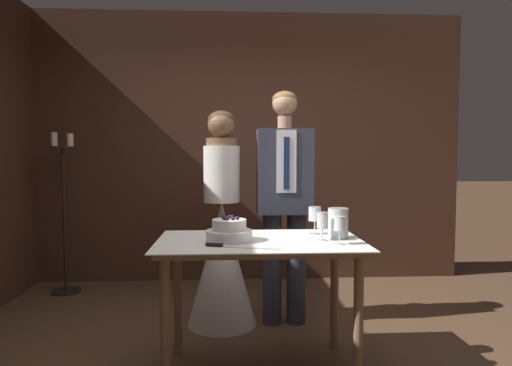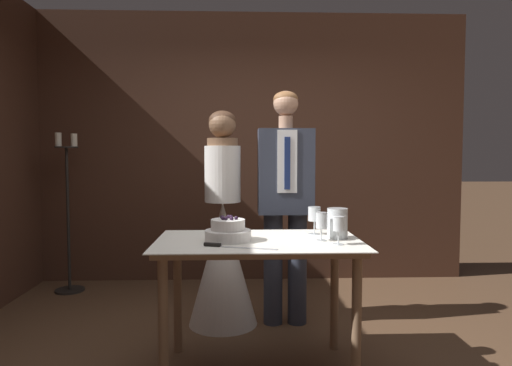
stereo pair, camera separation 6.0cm
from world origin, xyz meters
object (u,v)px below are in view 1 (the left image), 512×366
object	(u,v)px
candle_stand	(64,219)
cake_table	(260,257)
wine_glass_middle	(340,225)
groom	(284,196)
bride	(222,247)
wine_glass_far	(322,222)
tiered_cake	(229,232)
hurricane_candle	(338,224)
cake_knife	(228,246)
wine_glass_near	(315,215)

from	to	relation	value
candle_stand	cake_table	bearing A→B (deg)	-43.91
wine_glass_middle	groom	size ratio (longest dim) A/B	0.09
bride	groom	bearing A→B (deg)	-0.08
wine_glass_far	groom	bearing A→B (deg)	99.27
cake_table	wine_glass_far	distance (m)	0.44
tiered_cake	bride	bearing A→B (deg)	94.24
tiered_cake	candle_stand	xyz separation A→B (m)	(-1.60, 1.74, -0.16)
wine_glass_middle	hurricane_candle	bearing A→B (deg)	79.34
wine_glass_far	groom	xyz separation A→B (m)	(-0.13, 0.82, 0.08)
hurricane_candle	tiered_cake	bearing A→B (deg)	-174.91
wine_glass_middle	hurricane_candle	size ratio (longest dim) A/B	0.88
cake_knife	wine_glass_far	size ratio (longest dim) A/B	2.40
cake_table	wine_glass_far	size ratio (longest dim) A/B	7.21
cake_table	wine_glass_far	xyz separation A→B (m)	(0.38, -0.04, 0.22)
wine_glass_near	candle_stand	distance (m)	2.66
bride	tiered_cake	bearing A→B (deg)	-85.76
hurricane_candle	wine_glass_far	bearing A→B (deg)	-146.06
cake_knife	groom	xyz separation A→B (m)	(0.44, 1.00, 0.19)
wine_glass_middle	hurricane_candle	distance (m)	0.21
cake_table	candle_stand	distance (m)	2.48
wine_glass_far	hurricane_candle	distance (m)	0.14
tiered_cake	cake_knife	xyz separation A→B (m)	(-0.01, -0.20, -0.05)
cake_knife	tiered_cake	bearing A→B (deg)	105.06
tiered_cake	candle_stand	world-z (taller)	candle_stand
bride	wine_glass_near	bearing A→B (deg)	-44.25
hurricane_candle	cake_knife	bearing A→B (deg)	-159.62
tiered_cake	groom	bearing A→B (deg)	61.87
cake_table	groom	world-z (taller)	groom
cake_table	cake_knife	distance (m)	0.31
candle_stand	groom	bearing A→B (deg)	-24.65
wine_glass_middle	wine_glass_far	xyz separation A→B (m)	(-0.08, 0.13, 0.00)
wine_glass_far	bride	size ratio (longest dim) A/B	0.10
groom	candle_stand	bearing A→B (deg)	155.35
wine_glass_near	groom	world-z (taller)	groom
cake_table	groom	distance (m)	0.88
groom	cake_table	bearing A→B (deg)	-107.33
cake_knife	hurricane_candle	distance (m)	0.74
cake_table	wine_glass_middle	bearing A→B (deg)	-19.86
cake_table	tiered_cake	bearing A→B (deg)	-173.94
cake_table	tiered_cake	distance (m)	0.25
wine_glass_near	bride	distance (m)	0.93
wine_glass_near	wine_glass_middle	distance (m)	0.36
cake_knife	candle_stand	xyz separation A→B (m)	(-1.59, 1.94, -0.11)
wine_glass_far	candle_stand	bearing A→B (deg)	140.97
cake_knife	wine_glass_near	distance (m)	0.70
hurricane_candle	candle_stand	world-z (taller)	candle_stand
wine_glass_middle	wine_glass_far	distance (m)	0.15
wine_glass_far	cake_table	bearing A→B (deg)	174.49
cake_table	tiered_cake	world-z (taller)	tiered_cake
cake_knife	candle_stand	world-z (taller)	candle_stand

